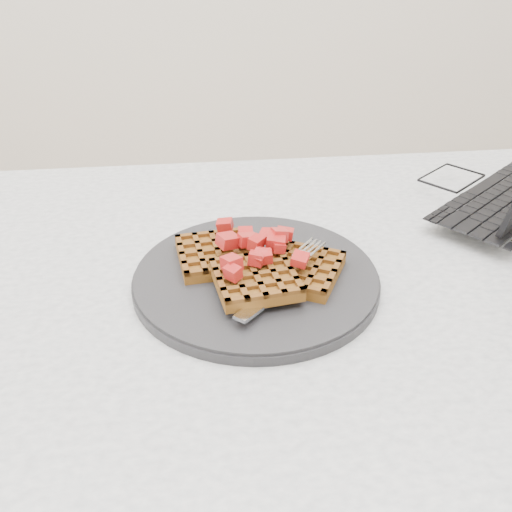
% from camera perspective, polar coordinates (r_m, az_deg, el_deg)
% --- Properties ---
extents(table, '(1.20, 0.80, 0.75)m').
position_cam_1_polar(table, '(0.79, 5.50, -9.18)').
color(table, silver).
rests_on(table, ground).
extents(plate, '(0.30, 0.30, 0.02)m').
position_cam_1_polar(plate, '(0.70, 0.00, -2.22)').
color(plate, black).
rests_on(plate, table).
extents(waffles, '(0.21, 0.18, 0.03)m').
position_cam_1_polar(waffles, '(0.69, 0.05, -1.06)').
color(waffles, brown).
rests_on(waffles, plate).
extents(strawberry_pile, '(0.15, 0.15, 0.02)m').
position_cam_1_polar(strawberry_pile, '(0.68, 0.00, 1.01)').
color(strawberry_pile, maroon).
rests_on(strawberry_pile, waffles).
extents(fork, '(0.14, 0.15, 0.02)m').
position_cam_1_polar(fork, '(0.67, 3.19, -2.53)').
color(fork, silver).
rests_on(fork, plate).
extents(laptop, '(0.38, 0.37, 0.22)m').
position_cam_1_polar(laptop, '(0.96, 23.32, 6.57)').
color(laptop, black).
rests_on(laptop, table).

